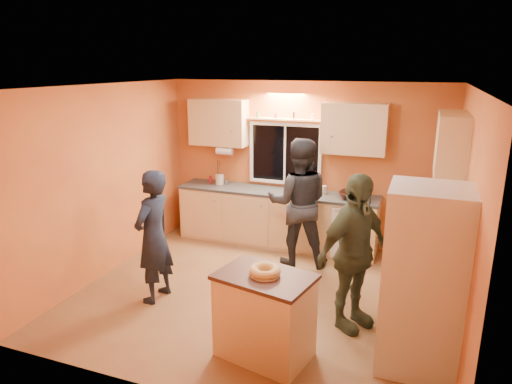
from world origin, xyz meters
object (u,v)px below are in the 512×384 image
at_px(island, 265,315).
at_px(person_center, 298,203).
at_px(refrigerator, 423,280).
at_px(person_right, 354,253).
at_px(person_left, 154,237).

distance_m(island, person_center, 2.33).
bearing_deg(island, refrigerator, 27.19).
height_order(refrigerator, island, refrigerator).
bearing_deg(person_right, person_center, 67.79).
bearing_deg(person_right, refrigerator, -90.46).
distance_m(island, person_left, 1.81).
relative_size(refrigerator, island, 1.76).
bearing_deg(person_left, person_right, 98.71).
height_order(island, person_left, person_left).
bearing_deg(person_right, island, 172.19).
relative_size(person_center, person_right, 1.06).
xyz_separation_m(island, person_right, (0.72, 0.84, 0.43)).
xyz_separation_m(island, person_center, (-0.28, 2.27, 0.48)).
height_order(island, person_right, person_right).
xyz_separation_m(island, person_left, (-1.65, 0.63, 0.38)).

